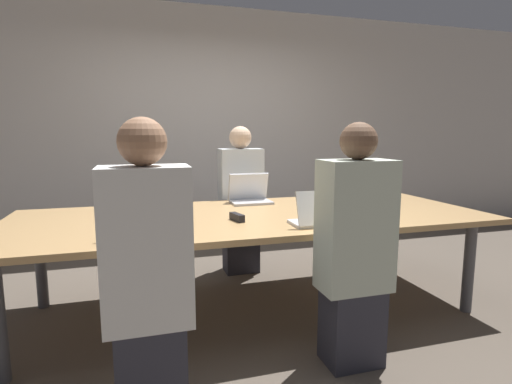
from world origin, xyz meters
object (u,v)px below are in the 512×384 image
at_px(laptop_near_left, 141,223).
at_px(cup_near_left, 184,223).
at_px(person_near_left, 148,276).
at_px(laptop_near_midright, 318,215).
at_px(person_near_midright, 354,251).
at_px(stapler, 237,217).
at_px(person_far_center, 241,202).
at_px(laptop_far_center, 250,194).

bearing_deg(laptop_near_left, cup_near_left, -162.87).
distance_m(person_near_left, laptop_near_midright, 1.19).
xyz_separation_m(laptop_near_left, person_near_left, (0.02, -0.53, -0.14)).
relative_size(person_near_midright, stapler, 8.93).
distance_m(laptop_near_left, person_near_midright, 1.23).
relative_size(person_far_center, person_near_left, 1.00).
distance_m(person_near_left, person_near_midright, 1.14).
height_order(laptop_near_midright, stapler, laptop_near_midright).
xyz_separation_m(cup_near_left, stapler, (0.38, 0.17, -0.02)).
height_order(laptop_far_center, laptop_near_left, laptop_near_left).
xyz_separation_m(person_far_center, cup_near_left, (-0.67, -1.21, 0.11)).
bearing_deg(person_far_center, person_near_left, -116.39).
xyz_separation_m(laptop_far_center, person_far_center, (0.01, 0.37, -0.13)).
distance_m(person_far_center, cup_near_left, 1.39).
bearing_deg(laptop_near_left, person_near_left, 92.01).
relative_size(person_near_left, stapler, 9.00).
bearing_deg(person_near_midright, cup_near_left, -29.26).
distance_m(laptop_near_left, person_near_left, 0.55).
relative_size(laptop_near_midright, stapler, 2.06).
distance_m(laptop_far_center, cup_near_left, 1.07).
bearing_deg(person_near_left, stapler, -128.32).
xyz_separation_m(laptop_near_left, stapler, (0.63, 0.24, -0.05)).
distance_m(laptop_far_center, person_near_left, 1.71).
height_order(cup_near_left, stapler, cup_near_left).
bearing_deg(person_near_left, laptop_far_center, -121.51).
distance_m(cup_near_left, laptop_near_midright, 0.85).
distance_m(person_far_center, laptop_near_midright, 1.35).
relative_size(cup_near_left, laptop_near_midright, 0.29).
height_order(laptop_far_center, cup_near_left, laptop_far_center).
xyz_separation_m(cup_near_left, person_near_midright, (0.90, -0.50, -0.11)).
distance_m(laptop_near_midright, stapler, 0.55).
distance_m(person_near_left, stapler, 0.99).
xyz_separation_m(laptop_near_midright, person_near_midright, (0.05, -0.38, -0.13)).
xyz_separation_m(person_far_center, person_near_left, (-0.90, -1.82, 0.01)).
xyz_separation_m(person_far_center, laptop_near_left, (-0.92, -1.29, 0.14)).
bearing_deg(person_near_midright, laptop_near_left, -20.22).
distance_m(person_far_center, stapler, 1.09).
xyz_separation_m(person_near_left, laptop_near_midright, (1.08, 0.49, 0.12)).
height_order(laptop_far_center, stapler, laptop_far_center).
bearing_deg(person_far_center, laptop_near_midright, -82.39).
height_order(laptop_far_center, laptop_near_midright, laptop_far_center).
distance_m(laptop_near_midright, person_near_midright, 0.41).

